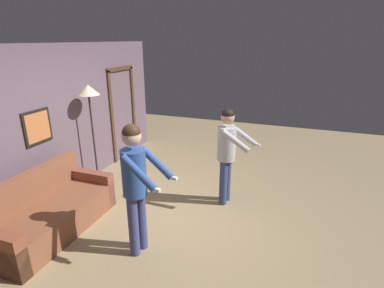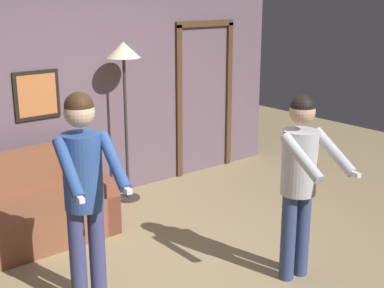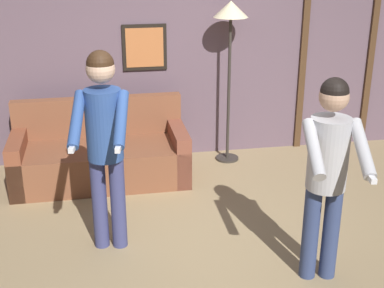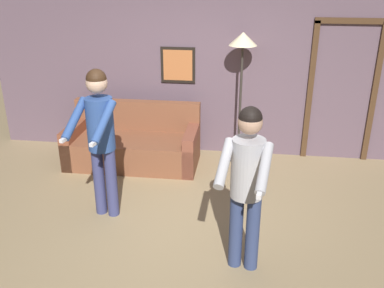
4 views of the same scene
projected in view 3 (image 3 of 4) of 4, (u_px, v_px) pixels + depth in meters
The scene contains 6 objects.
ground_plane at pixel (207, 246), 4.74m from camera, with size 12.00×12.00×0.00m, color #9A835C.
back_wall_assembly at pixel (172, 51), 6.31m from camera, with size 6.40×0.10×2.60m.
couch at pixel (101, 156), 5.95m from camera, with size 1.90×0.86×0.87m.
torchiere_lamp at pixel (230, 24), 6.00m from camera, with size 0.39×0.39×1.90m.
person_standing_left at pixel (104, 134), 4.35m from camera, with size 0.51×0.68×1.74m.
person_standing_right at pixel (328, 165), 3.96m from camera, with size 0.50×0.67×1.64m.
Camera 3 is at (-0.85, -4.00, 2.55)m, focal length 50.00 mm.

